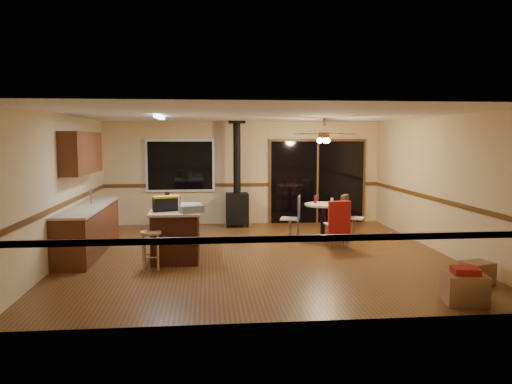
{
  "coord_description": "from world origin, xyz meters",
  "views": [
    {
      "loc": [
        -0.93,
        -9.16,
        2.16
      ],
      "look_at": [
        0.0,
        0.3,
        1.15
      ],
      "focal_mm": 35.0,
      "sensor_mm": 36.0,
      "label": 1
    }
  ],
  "objects": [
    {
      "name": "blue_bucket",
      "position": [
        -1.41,
        -0.56,
        0.11
      ],
      "size": [
        0.34,
        0.34,
        0.23
      ],
      "primitive_type": "cylinder",
      "rotation": [
        0.0,
        0.0,
        0.26
      ],
      "color": "#0D4FB6",
      "rests_on": "floor"
    },
    {
      "name": "toolbox_yellow_lid",
      "position": [
        -1.68,
        -0.33,
        1.15
      ],
      "size": [
        0.46,
        0.33,
        0.03
      ],
      "primitive_type": "cube",
      "rotation": [
        0.0,
        0.0,
        0.29
      ],
      "color": "gold",
      "rests_on": "toolbox_black"
    },
    {
      "name": "window",
      "position": [
        -1.6,
        3.45,
        1.5
      ],
      "size": [
        1.72,
        0.1,
        1.32
      ],
      "primitive_type": "cube",
      "color": "black",
      "rests_on": "ground"
    },
    {
      "name": "wall_right",
      "position": [
        3.5,
        0.0,
        1.3
      ],
      "size": [
        0.0,
        7.0,
        7.0
      ],
      "primitive_type": "plane",
      "rotation": [
        1.57,
        0.0,
        -1.57
      ],
      "color": "#CFB583",
      "rests_on": "ground"
    },
    {
      "name": "bottle_dark",
      "position": [
        -1.65,
        -0.06,
        1.05
      ],
      "size": [
        0.11,
        0.11,
        0.31
      ],
      "primitive_type": "cylinder",
      "rotation": [
        0.0,
        0.0,
        0.32
      ],
      "color": "black",
      "rests_on": "kitchen_island"
    },
    {
      "name": "bottle_pink",
      "position": [
        -1.48,
        -0.13,
        1.01
      ],
      "size": [
        0.07,
        0.07,
        0.22
      ],
      "primitive_type": "cylinder",
      "rotation": [
        0.0,
        0.0,
        -0.05
      ],
      "color": "#D84C8C",
      "rests_on": "kitchen_island"
    },
    {
      "name": "chair_near",
      "position": [
        1.65,
        0.35,
        0.6
      ],
      "size": [
        0.45,
        0.49,
        0.7
      ],
      "color": "tan",
      "rests_on": "ground"
    },
    {
      "name": "chair_left",
      "position": [
        0.94,
        1.31,
        0.59
      ],
      "size": [
        0.49,
        0.49,
        0.51
      ],
      "color": "tan",
      "rests_on": "ground"
    },
    {
      "name": "box_under_window",
      "position": [
        -1.83,
        3.1,
        0.2
      ],
      "size": [
        0.59,
        0.54,
        0.39
      ],
      "primitive_type": "cube",
      "rotation": [
        0.0,
        0.0,
        -0.34
      ],
      "color": "#8C5F3E",
      "rests_on": "floor"
    },
    {
      "name": "fluorescent_strip",
      "position": [
        -1.8,
        0.3,
        2.56
      ],
      "size": [
        0.1,
        1.2,
        0.04
      ],
      "primitive_type": "cube",
      "color": "white",
      "rests_on": "ceiling"
    },
    {
      "name": "wood_stove",
      "position": [
        -0.2,
        3.05,
        0.73
      ],
      "size": [
        0.55,
        0.5,
        2.52
      ],
      "color": "black",
      "rests_on": "ground"
    },
    {
      "name": "ceiling",
      "position": [
        0.0,
        0.0,
        2.6
      ],
      "size": [
        7.0,
        7.0,
        0.0
      ],
      "primitive_type": "plane",
      "rotation": [
        3.14,
        0.0,
        0.0
      ],
      "color": "silver",
      "rests_on": "ground"
    },
    {
      "name": "box_small_red",
      "position": [
        2.44,
        -3.05,
        0.44
      ],
      "size": [
        0.37,
        0.33,
        0.09
      ],
      "primitive_type": "cube",
      "rotation": [
        0.0,
        0.0,
        -0.18
      ],
      "color": "maroon",
      "rests_on": "box_corner_a"
    },
    {
      "name": "kitchen_island",
      "position": [
        -1.5,
        0.0,
        0.45
      ],
      "size": [
        0.88,
        1.68,
        0.9
      ],
      "color": "black",
      "rests_on": "ground"
    },
    {
      "name": "bottle_white",
      "position": [
        -1.46,
        0.4,
        0.98
      ],
      "size": [
        0.07,
        0.07,
        0.17
      ],
      "primitive_type": "cylinder",
      "rotation": [
        0.0,
        0.0,
        0.21
      ],
      "color": "white",
      "rests_on": "kitchen_island"
    },
    {
      "name": "upper_cabinets",
      "position": [
        -3.33,
        0.7,
        1.9
      ],
      "size": [
        0.35,
        2.0,
        0.8
      ],
      "primitive_type": "cube",
      "color": "#572916",
      "rests_on": "ground"
    },
    {
      "name": "box_corner_b",
      "position": [
        3.1,
        -2.21,
        0.16
      ],
      "size": [
        0.48,
        0.43,
        0.33
      ],
      "primitive_type": "cube",
      "rotation": [
        0.0,
        0.0,
        0.24
      ],
      "color": "#8C5F3E",
      "rests_on": "floor"
    },
    {
      "name": "ceiling_fan",
      "position": [
        1.54,
        1.24,
        2.21
      ],
      "size": [
        0.24,
        0.24,
        0.55
      ],
      "color": "brown",
      "rests_on": "ceiling"
    },
    {
      "name": "box_on_island",
      "position": [
        -1.57,
        0.31,
        1.0
      ],
      "size": [
        0.31,
        0.36,
        0.2
      ],
      "primitive_type": "cube",
      "rotation": [
        0.0,
        0.0,
        0.32
      ],
      "color": "#8C5F3E",
      "rests_on": "kitchen_island"
    },
    {
      "name": "bar_stool",
      "position": [
        -1.87,
        -0.88,
        0.32
      ],
      "size": [
        0.42,
        0.42,
        0.63
      ],
      "primitive_type": "cylinder",
      "rotation": [
        0.0,
        0.0,
        -0.22
      ],
      "color": "tan",
      "rests_on": "floor"
    },
    {
      "name": "floor",
      "position": [
        0.0,
        0.0,
        0.0
      ],
      "size": [
        7.0,
        7.0,
        0.0
      ],
      "primitive_type": "plane",
      "color": "#5A3519",
      "rests_on": "ground"
    },
    {
      "name": "lower_cabinets",
      "position": [
        -3.2,
        0.5,
        0.43
      ],
      "size": [
        0.6,
        3.0,
        0.86
      ],
      "primitive_type": "cube",
      "color": "#572916",
      "rests_on": "ground"
    },
    {
      "name": "wall_front",
      "position": [
        0.0,
        -3.5,
        1.3
      ],
      "size": [
        7.0,
        0.0,
        7.0
      ],
      "primitive_type": "plane",
      "rotation": [
        -1.57,
        0.0,
        0.0
      ],
      "color": "#CFB583",
      "rests_on": "ground"
    },
    {
      "name": "toolbox_black",
      "position": [
        -1.68,
        -0.33,
        1.01
      ],
      "size": [
        0.46,
        0.33,
        0.23
      ],
      "primitive_type": "cube",
      "rotation": [
        0.0,
        0.0,
        0.29
      ],
      "color": "black",
      "rests_on": "kitchen_island"
    },
    {
      "name": "glass_red",
      "position": [
        1.39,
        1.34,
        0.87
      ],
      "size": [
        0.08,
        0.08,
        0.17
      ],
      "primitive_type": "cylinder",
      "rotation": [
        0.0,
        0.0,
        -0.36
      ],
      "color": "#590C14",
      "rests_on": "dining_table"
    },
    {
      "name": "toolbox_grey",
      "position": [
        -1.21,
        -0.59,
        0.96
      ],
      "size": [
        0.45,
        0.35,
        0.12
      ],
      "primitive_type": "cube",
      "rotation": [
        0.0,
        0.0,
        0.39
      ],
      "color": "slate",
      "rests_on": "kitchen_island"
    },
    {
      "name": "chair_rail",
      "position": [
        0.0,
        0.0,
        1.0
      ],
      "size": [
        7.0,
        7.0,
        0.08
      ],
      "primitive_type": null,
      "color": "#523314",
      "rests_on": "ground"
    },
    {
      "name": "sliding_door",
      "position": [
        1.9,
        3.45,
        1.05
      ],
      "size": [
        2.52,
        0.1,
        2.1
      ],
      "primitive_type": "cube",
      "color": "black",
      "rests_on": "ground"
    },
    {
      "name": "countertop",
      "position": [
        -3.2,
        0.5,
        0.88
      ],
      "size": [
        0.64,
        3.04,
        0.04
      ],
      "primitive_type": "cube",
      "color": "#C6B39A",
      "rests_on": "lower_cabinets"
    },
    {
      "name": "box_corner_a",
      "position": [
        2.44,
        -3.05,
        0.2
      ],
      "size": [
        0.59,
        0.52,
        0.39
      ],
      "primitive_type": "cube",
      "rotation": [
        0.0,
        0.0,
        -0.18
      ],
      "color": "#8C5F3E",
      "rests_on": "floor"
    },
    {
      "name": "wall_back",
      "position": [
        0.0,
        3.5,
        1.3
      ],
      "size": [
        7.0,
        0.0,
        7.0
      ],
      "primitive_type": "plane",
      "rotation": [
        1.57,
        0.0,
        0.0
      ],
      "color": "#CFB583",
      "rests_on": "ground"
    },
    {
      "name": "wall_left",
      "position": [
        -3.5,
        0.0,
        1.3
      ],
      "size": [
        0.0,
        7.0,
        7.0
      ],
      "primitive_type": "plane",
      "rotation": [
        1.57,
        0.0,
        1.57
      ],
      "color": "#CFB583",
      "rests_on": "ground"
    },
    {
      "name": "dining_table",
      "position": [
        1.54,
        1.24,
        0.53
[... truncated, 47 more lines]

